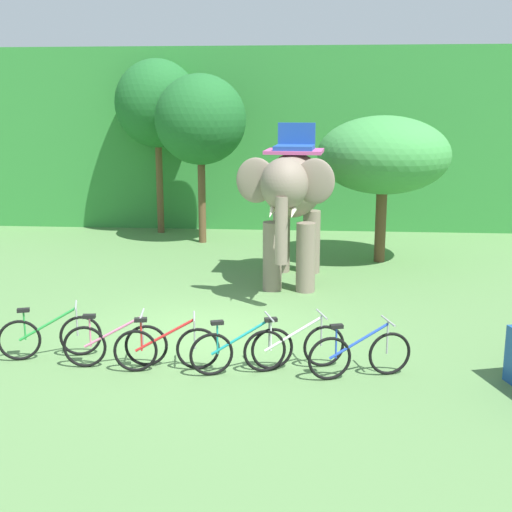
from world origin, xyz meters
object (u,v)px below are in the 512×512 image
(tree_center, at_px, (157,104))
(bike_teal, at_px, (242,350))
(bike_green, at_px, (50,336))
(bike_blue, at_px, (360,354))
(bike_pink, at_px, (115,344))
(elephant, at_px, (292,193))
(bike_white, at_px, (294,347))
(tree_center_right, at_px, (383,155))
(tree_center_left, at_px, (201,120))
(bike_red, at_px, (167,348))

(tree_center, distance_m, bike_teal, 13.02)
(bike_green, bearing_deg, bike_blue, -4.65)
(bike_pink, bearing_deg, elephant, 63.40)
(tree_center, xyz_separation_m, bike_white, (4.77, -11.60, -3.82))
(tree_center, xyz_separation_m, elephant, (4.56, -6.31, -2.00))
(tree_center_right, distance_m, bike_white, 8.54)
(bike_green, bearing_deg, bike_white, -2.32)
(bike_green, relative_size, bike_pink, 0.97)
(tree_center_left, bearing_deg, bike_green, -95.93)
(tree_center_right, height_order, bike_teal, tree_center_right)
(elephant, distance_m, bike_teal, 5.83)
(bike_pink, height_order, bike_red, same)
(elephant, distance_m, bike_green, 6.71)
(tree_center_right, bearing_deg, bike_pink, -122.20)
(tree_center, relative_size, bike_pink, 3.31)
(elephant, xyz_separation_m, bike_green, (-3.93, -5.13, -1.82))
(bike_white, bearing_deg, tree_center, 112.35)
(tree_center_right, height_order, bike_white, tree_center_right)
(tree_center_left, xyz_separation_m, bike_white, (3.12, -10.08, -3.35))
(tree_center_left, height_order, bike_pink, tree_center_left)
(bike_pink, relative_size, bike_red, 1.00)
(bike_pink, bearing_deg, bike_white, 2.53)
(tree_center, distance_m, bike_white, 13.11)
(bike_green, distance_m, bike_blue, 5.20)
(tree_center, height_order, tree_center_left, tree_center)
(elephant, distance_m, bike_red, 6.10)
(bike_teal, bearing_deg, bike_red, -179.18)
(tree_center_right, relative_size, bike_blue, 2.38)
(bike_white, bearing_deg, bike_blue, -13.76)
(tree_center_right, distance_m, elephant, 3.56)
(bike_green, xyz_separation_m, bike_white, (4.15, -0.17, 0.00))
(elephant, bearing_deg, bike_blue, -77.32)
(tree_center, bearing_deg, bike_blue, -63.92)
(bike_red, bearing_deg, bike_green, 169.30)
(bike_green, relative_size, bike_blue, 1.00)
(tree_center_right, relative_size, elephant, 0.94)
(bike_red, distance_m, bike_blue, 3.09)
(tree_center_left, distance_m, tree_center_right, 5.74)
(tree_center_right, xyz_separation_m, bike_red, (-4.18, -8.12, -2.50))
(bike_teal, bearing_deg, tree_center_left, 102.51)
(tree_center_right, bearing_deg, tree_center_left, 157.36)
(bike_green, distance_m, bike_white, 4.15)
(tree_center, relative_size, bike_red, 3.33)
(bike_blue, bearing_deg, bike_white, 166.24)
(bike_pink, distance_m, bike_white, 2.93)
(tree_center_right, xyz_separation_m, bike_white, (-2.12, -7.89, -2.50))
(tree_center_left, relative_size, bike_red, 3.02)
(bike_blue, bearing_deg, tree_center_right, 82.39)
(bike_white, bearing_deg, bike_green, 177.68)
(bike_teal, distance_m, bike_white, 0.86)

